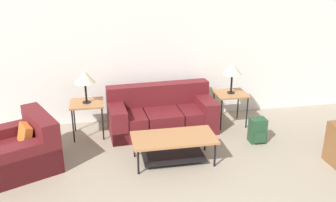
# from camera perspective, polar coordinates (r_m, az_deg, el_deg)

# --- Properties ---
(wall_back) EXTENTS (8.79, 0.06, 2.60)m
(wall_back) POSITION_cam_1_polar(r_m,az_deg,el_deg) (7.19, -1.58, 7.26)
(wall_back) COLOR white
(wall_back) RESTS_ON ground_plane
(couch) EXTENTS (1.96, 0.97, 0.82)m
(couch) POSITION_cam_1_polar(r_m,az_deg,el_deg) (6.89, -1.01, -2.12)
(couch) COLOR maroon
(couch) RESTS_ON ground_plane
(armchair) EXTENTS (1.35, 1.38, 0.80)m
(armchair) POSITION_cam_1_polar(r_m,az_deg,el_deg) (6.10, -21.41, -6.95)
(armchair) COLOR maroon
(armchair) RESTS_ON ground_plane
(coffee_table) EXTENTS (1.29, 0.65, 0.43)m
(coffee_table) POSITION_cam_1_polar(r_m,az_deg,el_deg) (5.81, 0.87, -6.44)
(coffee_table) COLOR #A87042
(coffee_table) RESTS_ON ground_plane
(side_table_left) EXTENTS (0.58, 0.54, 0.63)m
(side_table_left) POSITION_cam_1_polar(r_m,az_deg,el_deg) (6.71, -12.25, -0.72)
(side_table_left) COLOR #A87042
(side_table_left) RESTS_ON ground_plane
(side_table_right) EXTENTS (0.58, 0.54, 0.63)m
(side_table_right) POSITION_cam_1_polar(r_m,az_deg,el_deg) (7.13, 9.53, 0.75)
(side_table_right) COLOR #A87042
(side_table_right) RESTS_ON ground_plane
(table_lamp_left) EXTENTS (0.35, 0.35, 0.58)m
(table_lamp_left) POSITION_cam_1_polar(r_m,az_deg,el_deg) (6.55, -12.59, 3.57)
(table_lamp_left) COLOR black
(table_lamp_left) RESTS_ON side_table_left
(table_lamp_right) EXTENTS (0.35, 0.35, 0.58)m
(table_lamp_right) POSITION_cam_1_polar(r_m,az_deg,el_deg) (6.98, 9.78, 4.81)
(table_lamp_right) COLOR black
(table_lamp_right) RESTS_ON side_table_right
(backpack) EXTENTS (0.27, 0.29, 0.43)m
(backpack) POSITION_cam_1_polar(r_m,az_deg,el_deg) (6.65, 13.48, -4.41)
(backpack) COLOR #23472D
(backpack) RESTS_ON ground_plane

